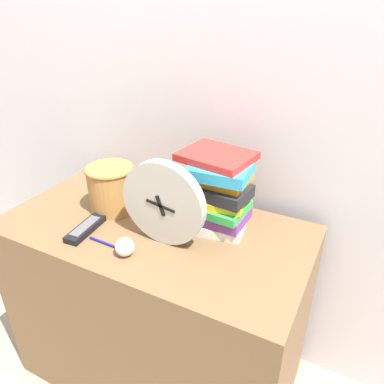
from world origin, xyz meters
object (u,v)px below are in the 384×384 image
Objects in this scene: basket at (111,187)px; pen at (108,244)px; desk_clock at (163,203)px; crumpled_paper_ball at (125,247)px; tv_remote at (85,229)px; book_stack at (217,191)px.

basket is 0.24m from pen.
crumpled_paper_ball is at bearing -120.26° from desk_clock.
pen is at bearing -56.65° from basket.
desk_clock is 0.28m from basket.
desk_clock reaches higher than tv_remote.
crumpled_paper_ball is at bearing -12.11° from tv_remote.
book_stack is 4.35× the size of crumpled_paper_ball.
book_stack is at bearing 55.05° from desk_clock.
desk_clock is at bearing -124.95° from book_stack.
desk_clock is at bearing -17.63° from basket.
pen is (-0.14, -0.10, -0.13)m from desk_clock.
tv_remote reaches higher than pen.
desk_clock is 0.19m from book_stack.
desk_clock is at bearing 16.21° from tv_remote.
crumpled_paper_ball is at bearing -122.99° from book_stack.
basket reaches higher than tv_remote.
basket is 1.02× the size of tv_remote.
book_stack is 1.51× the size of tv_remote.
desk_clock is 1.63× the size of tv_remote.
book_stack reaches higher than basket.
desk_clock is at bearing 35.46° from pen.
desk_clock is 0.17m from crumpled_paper_ball.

